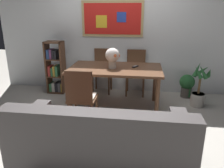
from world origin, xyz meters
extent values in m
plane|color=#B7B2A8|center=(0.00, 0.00, 0.00)|extent=(12.00, 12.00, 0.00)
cube|color=silver|center=(0.00, 1.50, 1.30)|extent=(5.20, 0.10, 2.60)
cube|color=tan|center=(-0.15, 1.43, 1.51)|extent=(1.25, 0.02, 0.71)
cube|color=red|center=(-0.15, 1.42, 1.51)|extent=(1.15, 0.01, 0.61)
cube|color=gold|center=(-0.37, 1.41, 1.46)|extent=(0.23, 0.00, 0.25)
cube|color=#263FA5|center=(0.04, 1.41, 1.55)|extent=(0.19, 0.00, 0.20)
cube|color=brown|center=(0.03, 0.51, 0.72)|extent=(1.59, 0.94, 0.04)
cylinder|color=brown|center=(-0.69, 0.12, 0.35)|extent=(0.07, 0.07, 0.70)
cylinder|color=brown|center=(0.74, 0.12, 0.35)|extent=(0.07, 0.07, 0.70)
cylinder|color=brown|center=(-0.69, 0.90, 0.35)|extent=(0.07, 0.07, 0.70)
cylinder|color=brown|center=(0.74, 0.90, 0.35)|extent=(0.07, 0.07, 0.70)
cube|color=brown|center=(-0.37, -0.23, 0.44)|extent=(0.40, 0.40, 0.03)
cube|color=beige|center=(-0.37, -0.23, 0.47)|extent=(0.36, 0.36, 0.03)
cylinder|color=brown|center=(-0.54, -0.40, 0.21)|extent=(0.04, 0.04, 0.42)
cylinder|color=brown|center=(-0.20, -0.40, 0.21)|extent=(0.04, 0.04, 0.42)
cylinder|color=brown|center=(-0.54, -0.06, 0.21)|extent=(0.04, 0.04, 0.42)
cylinder|color=brown|center=(-0.20, -0.06, 0.21)|extent=(0.04, 0.04, 0.42)
cube|color=brown|center=(-0.37, -0.41, 0.68)|extent=(0.38, 0.04, 0.46)
cube|color=brown|center=(-0.37, -0.41, 0.88)|extent=(0.38, 0.05, 0.06)
cube|color=brown|center=(0.36, 1.21, 0.44)|extent=(0.40, 0.40, 0.03)
cube|color=beige|center=(0.36, 1.21, 0.47)|extent=(0.36, 0.36, 0.03)
cylinder|color=brown|center=(0.53, 1.38, 0.21)|extent=(0.04, 0.04, 0.42)
cylinder|color=brown|center=(0.19, 1.38, 0.21)|extent=(0.04, 0.04, 0.42)
cylinder|color=brown|center=(0.53, 1.04, 0.21)|extent=(0.04, 0.04, 0.42)
cylinder|color=brown|center=(0.19, 1.04, 0.21)|extent=(0.04, 0.04, 0.42)
cube|color=brown|center=(0.36, 1.39, 0.68)|extent=(0.38, 0.04, 0.46)
cube|color=brown|center=(0.36, 1.39, 0.88)|extent=(0.38, 0.05, 0.06)
cube|color=brown|center=(-0.34, 1.25, 0.44)|extent=(0.40, 0.40, 0.03)
cube|color=beige|center=(-0.34, 1.25, 0.47)|extent=(0.36, 0.36, 0.03)
cylinder|color=brown|center=(-0.17, 1.42, 0.21)|extent=(0.04, 0.04, 0.42)
cylinder|color=brown|center=(-0.51, 1.42, 0.21)|extent=(0.04, 0.04, 0.42)
cylinder|color=brown|center=(-0.17, 1.08, 0.21)|extent=(0.04, 0.04, 0.42)
cylinder|color=brown|center=(-0.51, 1.08, 0.21)|extent=(0.04, 0.04, 0.42)
cube|color=brown|center=(-0.34, 1.43, 0.68)|extent=(0.38, 0.04, 0.46)
cube|color=brown|center=(-0.34, 1.43, 0.88)|extent=(0.38, 0.05, 0.06)
cube|color=#514C4C|center=(0.10, -1.16, 0.20)|extent=(1.80, 0.84, 0.40)
cube|color=#514C4C|center=(0.10, -1.48, 0.62)|extent=(1.80, 0.20, 0.44)
cube|color=#514C4C|center=(-0.71, -1.16, 0.51)|extent=(0.18, 0.80, 0.22)
cube|color=#514C4C|center=(0.91, -1.16, 0.51)|extent=(0.18, 0.80, 0.22)
cube|color=maroon|center=(-0.35, -1.34, 0.56)|extent=(0.32, 0.16, 0.33)
cube|color=#B78C33|center=(0.10, -1.34, 0.56)|extent=(0.32, 0.16, 0.33)
cube|color=brown|center=(-1.47, 1.12, 0.54)|extent=(0.03, 0.28, 1.08)
cube|color=brown|center=(-1.14, 1.12, 0.54)|extent=(0.03, 0.28, 1.08)
cube|color=brown|center=(-1.31, 1.12, 0.01)|extent=(0.36, 0.28, 0.03)
cube|color=brown|center=(-1.31, 1.12, 1.07)|extent=(0.36, 0.28, 0.03)
cube|color=brown|center=(-1.31, 1.12, 0.36)|extent=(0.30, 0.28, 0.02)
cube|color=brown|center=(-1.31, 1.12, 0.72)|extent=(0.30, 0.28, 0.02)
cube|color=#337247|center=(-1.42, 1.12, 0.12)|extent=(0.05, 0.22, 0.17)
cube|color=beige|center=(-1.36, 1.12, 0.12)|extent=(0.06, 0.22, 0.19)
cube|color=black|center=(-1.29, 1.12, 0.13)|extent=(0.06, 0.22, 0.19)
cube|color=#595960|center=(-1.23, 1.12, 0.13)|extent=(0.05, 0.22, 0.20)
cube|color=gold|center=(-1.16, 1.12, 0.12)|extent=(0.06, 0.22, 0.18)
cube|color=#B2332D|center=(-1.42, 1.12, 0.48)|extent=(0.05, 0.22, 0.21)
cube|color=#337247|center=(-1.36, 1.12, 0.46)|extent=(0.04, 0.22, 0.17)
cube|color=gold|center=(-1.31, 1.12, 0.48)|extent=(0.05, 0.22, 0.21)
cube|color=#337247|center=(-1.26, 1.12, 0.48)|extent=(0.05, 0.22, 0.22)
cube|color=#2D4C8C|center=(-1.41, 1.12, 0.83)|extent=(0.06, 0.22, 0.19)
cube|color=#7F3F72|center=(-1.36, 1.12, 0.83)|extent=(0.04, 0.22, 0.19)
cube|color=black|center=(-1.31, 1.12, 0.83)|extent=(0.05, 0.22, 0.18)
cube|color=black|center=(-1.26, 1.12, 0.82)|extent=(0.04, 0.22, 0.18)
cylinder|color=#4C4742|center=(1.39, 1.20, 0.10)|extent=(0.21, 0.21, 0.20)
cylinder|color=#332319|center=(1.39, 1.20, 0.19)|extent=(0.19, 0.19, 0.02)
sphere|color=#235B2D|center=(1.39, 1.20, 0.32)|extent=(0.30, 0.30, 0.30)
cylinder|color=#235B2D|center=(1.44, 1.08, 0.14)|extent=(0.03, 0.03, 0.20)
cylinder|color=#235B2D|center=(1.50, 1.27, 0.11)|extent=(0.03, 0.03, 0.25)
cylinder|color=#B2ADA3|center=(1.52, 0.76, 0.12)|extent=(0.25, 0.25, 0.24)
cylinder|color=#332319|center=(1.52, 0.76, 0.23)|extent=(0.23, 0.23, 0.02)
cylinder|color=brown|center=(1.52, 0.76, 0.40)|extent=(0.04, 0.04, 0.32)
cone|color=#235B2D|center=(1.65, 0.74, 0.65)|extent=(0.12, 0.28, 0.24)
cone|color=#235B2D|center=(1.57, 0.86, 0.64)|extent=(0.26, 0.17, 0.23)
cone|color=#235B2D|center=(1.47, 0.82, 0.67)|extent=(0.21, 0.20, 0.27)
cone|color=#235B2D|center=(1.46, 0.70, 0.65)|extent=(0.20, 0.20, 0.23)
cone|color=#235B2D|center=(1.53, 0.68, 0.67)|extent=(0.21, 0.11, 0.26)
cylinder|color=beige|center=(-0.02, 0.47, 0.81)|extent=(0.13, 0.13, 0.14)
sphere|color=silver|center=(-0.02, 0.47, 0.96)|extent=(0.24, 0.24, 0.24)
sphere|color=#D86633|center=(-0.07, 0.55, 0.97)|extent=(0.05, 0.05, 0.05)
sphere|color=#D86633|center=(0.03, 0.39, 0.97)|extent=(0.07, 0.07, 0.07)
sphere|color=#D86633|center=(0.07, 0.50, 0.95)|extent=(0.07, 0.07, 0.07)
cube|color=black|center=(0.37, 0.59, 0.75)|extent=(0.11, 0.16, 0.02)
cube|color=gray|center=(0.37, 0.59, 0.76)|extent=(0.07, 0.10, 0.00)
camera|label=1|loc=(0.48, -3.21, 1.68)|focal=35.73mm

